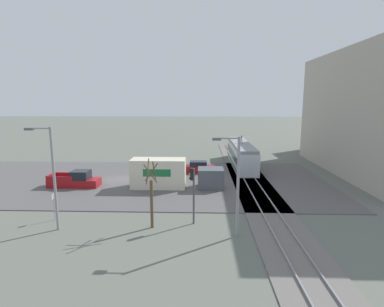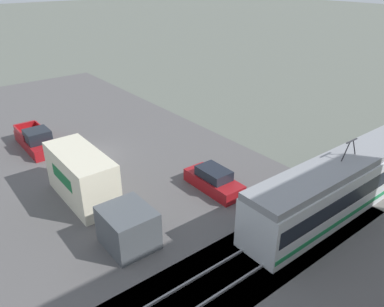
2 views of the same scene
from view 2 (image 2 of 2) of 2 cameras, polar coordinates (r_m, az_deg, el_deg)
ground_plane at (r=31.43m, az=-14.81°, el=-0.37°), size 320.00×320.00×0.00m
road_surface at (r=31.42m, az=-14.82°, el=-0.30°), size 21.72×51.25×0.08m
rail_bed at (r=19.82m, az=6.41°, el=-17.31°), size 62.75×4.40×0.22m
light_rail_tram at (r=25.04m, az=22.02°, el=-4.20°), size 15.82×2.83×4.58m
box_truck at (r=23.97m, az=-15.07°, el=-4.94°), size 2.52×10.41×3.28m
pickup_truck at (r=33.86m, az=-22.64°, el=1.84°), size 2.00×5.69×1.85m
sedan_car_0 at (r=25.56m, az=3.31°, el=-4.15°), size 1.77×4.46×1.55m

